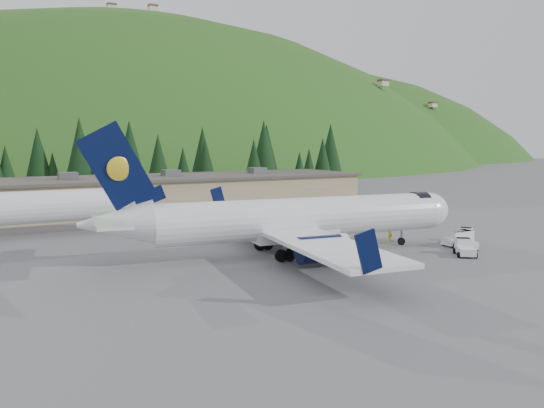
{
  "coord_description": "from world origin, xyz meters",
  "views": [
    {
      "loc": [
        -26.14,
        -40.84,
        10.18
      ],
      "look_at": [
        0.0,
        6.0,
        4.0
      ],
      "focal_mm": 35.0,
      "sensor_mm": 36.0,
      "label": 1
    }
  ],
  "objects_px": {
    "baggage_tug_a": "(464,236)",
    "baggage_tug_d": "(464,248)",
    "baggage_tug_c": "(463,241)",
    "baggage_tug_b": "(460,239)",
    "terminal_building": "(139,194)",
    "airliner": "(293,220)",
    "ramp_worker": "(390,232)"
  },
  "relations": [
    {
      "from": "baggage_tug_a",
      "to": "baggage_tug_d",
      "type": "relative_size",
      "value": 0.98
    },
    {
      "from": "baggage_tug_a",
      "to": "baggage_tug_c",
      "type": "distance_m",
      "value": 3.64
    },
    {
      "from": "baggage_tug_b",
      "to": "terminal_building",
      "type": "relative_size",
      "value": 0.04
    },
    {
      "from": "airliner",
      "to": "baggage_tug_b",
      "type": "relative_size",
      "value": 11.83
    },
    {
      "from": "airliner",
      "to": "baggage_tug_b",
      "type": "xyz_separation_m",
      "value": [
        16.48,
        -4.81,
        -2.49
      ]
    },
    {
      "from": "baggage_tug_b",
      "to": "ramp_worker",
      "type": "distance_m",
      "value": 6.97
    },
    {
      "from": "airliner",
      "to": "baggage_tug_a",
      "type": "height_order",
      "value": "airliner"
    },
    {
      "from": "baggage_tug_c",
      "to": "terminal_building",
      "type": "xyz_separation_m",
      "value": [
        -19.71,
        43.65,
        1.94
      ]
    },
    {
      "from": "baggage_tug_d",
      "to": "ramp_worker",
      "type": "xyz_separation_m",
      "value": [
        -1.09,
        8.83,
        0.3
      ]
    },
    {
      "from": "baggage_tug_d",
      "to": "terminal_building",
      "type": "bearing_deg",
      "value": 57.2
    },
    {
      "from": "baggage_tug_a",
      "to": "ramp_worker",
      "type": "xyz_separation_m",
      "value": [
        -6.29,
        4.28,
        0.32
      ]
    },
    {
      "from": "airliner",
      "to": "baggage_tug_d",
      "type": "height_order",
      "value": "airliner"
    },
    {
      "from": "terminal_building",
      "to": "baggage_tug_b",
      "type": "bearing_deg",
      "value": -64.39
    },
    {
      "from": "baggage_tug_d",
      "to": "ramp_worker",
      "type": "relative_size",
      "value": 1.59
    },
    {
      "from": "baggage_tug_b",
      "to": "baggage_tug_d",
      "type": "xyz_separation_m",
      "value": [
        -3.09,
        -3.25,
        -0.03
      ]
    },
    {
      "from": "baggage_tug_a",
      "to": "ramp_worker",
      "type": "distance_m",
      "value": 7.61
    },
    {
      "from": "airliner",
      "to": "baggage_tug_d",
      "type": "relative_size",
      "value": 11.82
    },
    {
      "from": "airliner",
      "to": "baggage_tug_d",
      "type": "xyz_separation_m",
      "value": [
        13.39,
        -8.06,
        -2.53
      ]
    },
    {
      "from": "baggage_tug_a",
      "to": "baggage_tug_c",
      "type": "bearing_deg",
      "value": -170.07
    },
    {
      "from": "ramp_worker",
      "to": "airliner",
      "type": "bearing_deg",
      "value": -27.7
    },
    {
      "from": "baggage_tug_c",
      "to": "terminal_building",
      "type": "distance_m",
      "value": 47.93
    },
    {
      "from": "airliner",
      "to": "terminal_building",
      "type": "bearing_deg",
      "value": 103.62
    },
    {
      "from": "baggage_tug_d",
      "to": "ramp_worker",
      "type": "bearing_deg",
      "value": 43.55
    },
    {
      "from": "baggage_tug_d",
      "to": "ramp_worker",
      "type": "height_order",
      "value": "ramp_worker"
    },
    {
      "from": "baggage_tug_a",
      "to": "baggage_tug_b",
      "type": "distance_m",
      "value": 2.47
    },
    {
      "from": "baggage_tug_b",
      "to": "baggage_tug_d",
      "type": "bearing_deg",
      "value": -127.64
    },
    {
      "from": "baggage_tug_c",
      "to": "ramp_worker",
      "type": "relative_size",
      "value": 1.66
    },
    {
      "from": "baggage_tug_d",
      "to": "ramp_worker",
      "type": "distance_m",
      "value": 8.9
    },
    {
      "from": "airliner",
      "to": "terminal_building",
      "type": "relative_size",
      "value": 0.51
    },
    {
      "from": "baggage_tug_a",
      "to": "ramp_worker",
      "type": "height_order",
      "value": "ramp_worker"
    },
    {
      "from": "airliner",
      "to": "ramp_worker",
      "type": "relative_size",
      "value": 18.84
    },
    {
      "from": "terminal_building",
      "to": "ramp_worker",
      "type": "distance_m",
      "value": 40.54
    }
  ]
}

